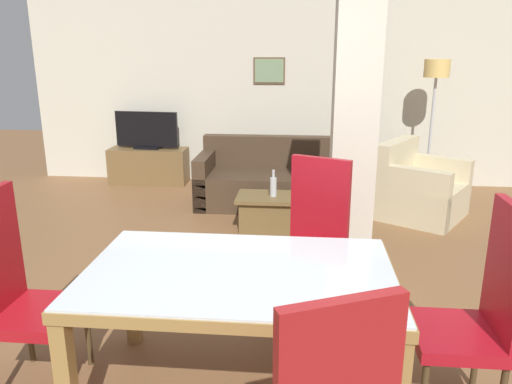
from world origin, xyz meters
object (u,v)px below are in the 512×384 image
at_px(armchair, 418,191).
at_px(dining_chair_head_left, 18,288).
at_px(bottle, 273,186).
at_px(tv_screen, 147,131).
at_px(dining_chair_far_right, 313,238).
at_px(tv_stand, 149,166).
at_px(dining_chair_head_right, 479,309).
at_px(sofa, 279,182).
at_px(floor_lamp, 436,82).
at_px(dining_table, 239,295).
at_px(coffee_table, 272,212).

bearing_deg(armchair, dining_chair_head_left, -9.46).
xyz_separation_m(armchair, bottle, (-1.65, -0.64, 0.20)).
xyz_separation_m(dining_chair_head_left, tv_screen, (-0.65, 4.50, 0.16)).
relative_size(dining_chair_far_right, tv_stand, 1.05).
relative_size(dining_chair_head_right, sofa, 0.59).
relative_size(sofa, armchair, 1.63).
distance_m(dining_chair_head_right, floor_lamp, 4.33).
height_order(dining_chair_head_left, floor_lamp, floor_lamp).
xyz_separation_m(bottle, tv_screen, (-1.92, 1.82, 0.27)).
bearing_deg(floor_lamp, tv_stand, 175.31).
relative_size(dining_chair_far_right, floor_lamp, 0.66).
bearing_deg(tv_stand, dining_chair_far_right, -57.10).
xyz_separation_m(dining_table, dining_chair_head_left, (-1.25, 0.00, -0.02)).
relative_size(armchair, tv_screen, 1.34).
bearing_deg(tv_stand, floor_lamp, -4.69).
bearing_deg(floor_lamp, bottle, -142.22).
xyz_separation_m(dining_chair_head_left, bottle, (1.27, 2.68, -0.11)).
xyz_separation_m(dining_table, coffee_table, (0.01, 2.69, -0.43)).
bearing_deg(tv_stand, dining_chair_head_right, -55.01).
height_order(tv_stand, floor_lamp, floor_lamp).
bearing_deg(armchair, bottle, -36.90).
xyz_separation_m(dining_chair_head_left, armchair, (2.92, 3.31, -0.31)).
height_order(armchair, coffee_table, armchair).
xyz_separation_m(sofa, floor_lamp, (1.93, 0.53, 1.21)).
xyz_separation_m(dining_table, dining_chair_far_right, (0.41, 0.93, -0.02)).
bearing_deg(coffee_table, dining_table, -90.21).
bearing_deg(sofa, dining_chair_head_right, 108.38).
bearing_deg(sofa, tv_screen, -23.57).
bearing_deg(dining_chair_head_right, dining_table, 90.00).
bearing_deg(sofa, floor_lamp, -164.76).
bearing_deg(dining_chair_head_right, dining_chair_far_right, 42.11).
bearing_deg(dining_chair_far_right, dining_chair_head_right, 155.92).
relative_size(dining_chair_head_left, tv_screen, 1.28).
relative_size(dining_table, dining_chair_head_left, 1.41).
distance_m(dining_table, tv_stand, 4.90).
bearing_deg(floor_lamp, armchair, -108.76).
relative_size(bottle, floor_lamp, 0.16).
bearing_deg(bottle, floor_lamp, 37.78).
bearing_deg(sofa, bottle, 89.39).
bearing_deg(tv_screen, sofa, 161.53).
bearing_deg(dining_chair_far_right, coffee_table, -53.46).
xyz_separation_m(coffee_table, floor_lamp, (1.96, 1.49, 1.29)).
distance_m(tv_stand, tv_screen, 0.51).
height_order(coffee_table, floor_lamp, floor_lamp).
distance_m(dining_chair_far_right, floor_lamp, 3.71).
bearing_deg(coffee_table, bottle, -56.15).
distance_m(armchair, floor_lamp, 1.50).
bearing_deg(armchair, tv_screen, -76.41).
distance_m(dining_chair_head_left, tv_stand, 4.56).
bearing_deg(bottle, sofa, 89.39).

